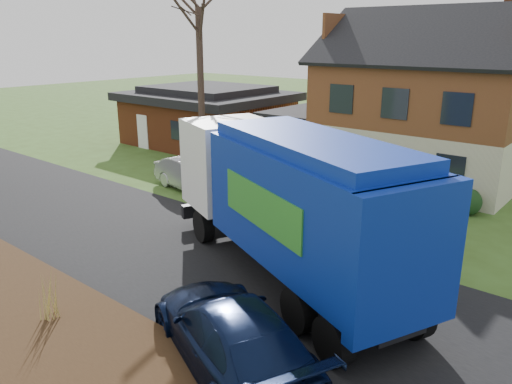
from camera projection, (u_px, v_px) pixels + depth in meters
The scene contains 9 objects.
ground at pixel (189, 255), 16.05m from camera, with size 120.00×120.00×0.00m, color #36511B.
road at pixel (189, 255), 16.04m from camera, with size 80.00×7.00×0.02m, color black.
mulch_verge at pixel (28, 320), 12.10m from camera, with size 80.00×3.50×0.30m, color black.
main_house at pixel (418, 95), 24.17m from camera, with size 12.95×8.95×9.26m.
ranch_house at pixel (208, 116), 32.37m from camera, with size 9.80×8.20×3.70m.
garbage_truck at pixel (289, 196), 13.73m from camera, with size 10.42×6.53×4.36m.
silver_sedan at pixel (194, 175), 22.53m from camera, with size 1.59×4.56×1.50m, color #9D9FA5.
navy_wagon at pixel (232, 334), 10.43m from camera, with size 2.19×5.38×1.56m, color black.
grass_clump_mid at pixel (50, 297), 11.77m from camera, with size 0.39×0.32×1.08m.
Camera 1 is at (11.04, -9.96, 6.73)m, focal length 35.00 mm.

